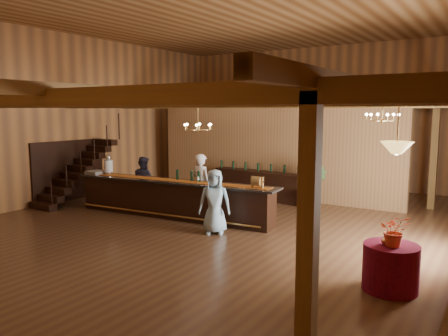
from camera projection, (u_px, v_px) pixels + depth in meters
The scene contains 27 objects.
floor at pixel (229, 220), 12.05m from camera, with size 14.00×14.00×0.00m, color #472B1C.
ceiling at pixel (229, 13), 11.33m from camera, with size 14.00×14.00×0.00m, color #A47543.
wall_back at pixel (322, 117), 17.52m from camera, with size 12.00×0.10×5.50m, color #AA6C37.
wall_left at pixel (81, 118), 14.91m from camera, with size 0.10×14.00×5.50m, color #AA6C37.
beam_grid at pixel (239, 101), 12.05m from camera, with size 11.90×13.90×0.39m.
support_posts at pixel (219, 164), 11.43m from camera, with size 9.20×10.20×3.20m.
partition_wall at pixel (271, 153), 15.03m from camera, with size 9.00×0.18×3.10m, color olive.
staircase at pixel (76, 172), 14.23m from camera, with size 1.00×2.80×2.00m.
backroom_boxes at pixel (299, 175), 16.72m from camera, with size 4.10×0.60×1.10m.
tasting_bar at pixel (173, 198), 12.29m from camera, with size 6.33×1.37×1.06m.
beverage_dispenser at pixel (108, 165), 13.32m from camera, with size 0.26×0.26×0.60m.
glass_rack_tray at pixel (96, 172), 13.45m from camera, with size 0.50×0.50×0.10m, color gray.
raffle_drum at pixel (257, 181), 10.97m from camera, with size 0.34×0.24×0.30m.
bar_bottle_0 at pixel (177, 175), 12.27m from camera, with size 0.07×0.07×0.30m, color black.
bar_bottle_1 at pixel (192, 176), 12.05m from camera, with size 0.07×0.07×0.30m, color black.
bar_bottle_2 at pixel (199, 177), 11.95m from camera, with size 0.07×0.07×0.30m, color black.
backbar_shelf at pixel (258, 185), 14.93m from camera, with size 3.36×0.52×0.94m, color black.
round_table at pixel (391, 267), 7.29m from camera, with size 0.91×0.91×0.79m, color maroon.
chandelier_left at pixel (198, 127), 11.98m from camera, with size 0.80×0.80×0.80m.
chandelier_right at pixel (382, 117), 10.59m from camera, with size 0.80×0.80×0.51m.
pendant_lamp at pixel (397, 148), 7.02m from camera, with size 0.52×0.52×0.90m.
bartender at pixel (202, 185), 12.48m from camera, with size 0.65×0.43×1.78m, color white.
staff_second at pixel (144, 181), 13.83m from camera, with size 0.76×0.59×1.55m, color #2D2A3C.
guest at pixel (215, 202), 10.62m from camera, with size 0.77×0.50×1.58m, color #92B7CC.
floor_plant at pixel (313, 187), 13.23m from camera, with size 0.75×0.60×1.36m, color #2F4A23.
table_flowers at pixel (395, 231), 7.11m from camera, with size 0.48×0.41×0.53m, color #D6542F.
table_vase at pixel (386, 237), 7.22m from camera, with size 0.13×0.13×0.26m, color tan.
Camera 1 is at (6.26, -9.96, 3.00)m, focal length 35.00 mm.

